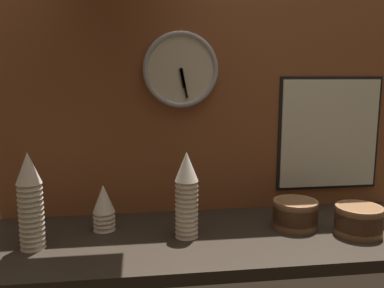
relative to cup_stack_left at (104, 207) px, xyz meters
The scene contains 9 objects.
ground_plane 0.42m from the cup_stack_left, 12.07° to the right, with size 1.60×0.56×0.04m, color black.
wall_tiled_back 0.62m from the cup_stack_left, 24.57° to the left, with size 1.60×0.03×1.05m.
cup_stack_left is the anchor object (origin of this frame).
cup_stack_far_left 0.26m from the cup_stack_left, 149.17° to the right, with size 0.08×0.08×0.31m.
cup_stack_center 0.31m from the cup_stack_left, 19.61° to the right, with size 0.08×0.08×0.30m.
bowl_stack_far_right 0.89m from the cup_stack_left, 10.24° to the right, with size 0.16×0.16×0.10m.
bowl_stack_right 0.69m from the cup_stack_left, ahead, with size 0.16×0.16×0.10m.
wall_clock 0.59m from the cup_stack_left, 27.01° to the left, with size 0.29×0.03×0.29m.
menu_board 0.95m from the cup_stack_left, ahead, with size 0.44×0.01×0.47m.
Camera 1 is at (-0.27, -1.33, 0.55)m, focal length 38.00 mm.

